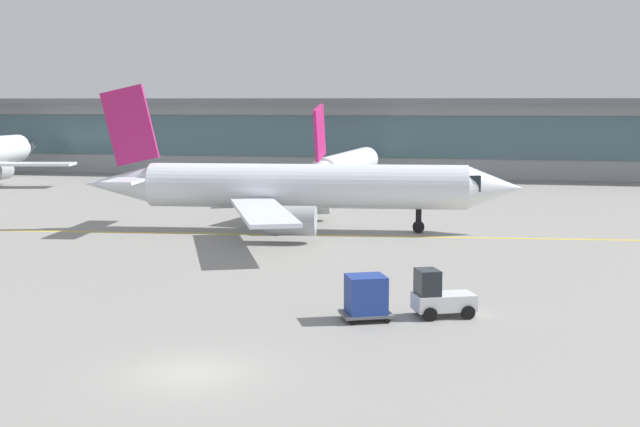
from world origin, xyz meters
TOP-DOWN VIEW (x-y plane):
  - ground_plane at (0.00, 0.00)m, footprint 400.00×400.00m
  - taxiway_centreline_stripe at (-3.12, 31.07)m, footprint 109.48×11.38m
  - terminal_concourse at (0.00, 82.14)m, footprint 173.32×11.00m
  - gate_airplane_1 at (-4.81, 59.46)m, footprint 25.37×27.30m
  - taxiing_regional_jet at (-3.53, 33.03)m, footprint 31.76×29.39m
  - baggage_tug at (7.84, 9.62)m, footprint 2.94×2.38m
  - cargo_dolly_lead at (4.83, 8.36)m, footprint 2.55×2.29m

SIDE VIEW (x-z plane):
  - ground_plane at x=0.00m, z-range 0.00..0.00m
  - taxiway_centreline_stripe at x=-3.12m, z-range 0.00..0.01m
  - baggage_tug at x=7.84m, z-range -0.16..1.94m
  - cargo_dolly_lead at x=4.83m, z-range 0.08..2.02m
  - gate_airplane_1 at x=-4.81m, z-range -1.81..7.23m
  - taxiing_regional_jet at x=-3.53m, z-range -2.10..8.41m
  - terminal_concourse at x=0.00m, z-range 0.12..9.72m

